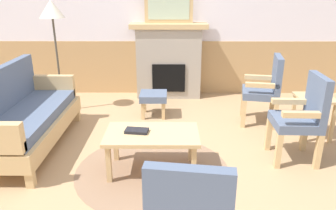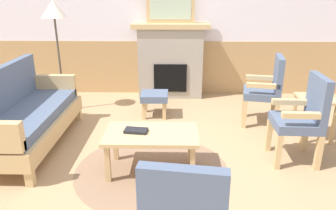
% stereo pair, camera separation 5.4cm
% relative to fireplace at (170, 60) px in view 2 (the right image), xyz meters
% --- Properties ---
extents(ground_plane, '(14.00, 14.00, 0.00)m').
position_rel_fireplace_xyz_m(ground_plane, '(0.00, -2.35, -0.65)').
color(ground_plane, tan).
extents(wall_back, '(7.20, 0.14, 2.70)m').
position_rel_fireplace_xyz_m(wall_back, '(0.00, 0.25, 0.66)').
color(wall_back, white).
rests_on(wall_back, ground_plane).
extents(fireplace, '(1.30, 0.44, 1.28)m').
position_rel_fireplace_xyz_m(fireplace, '(0.00, 0.00, 0.00)').
color(fireplace, '#A39989').
rests_on(fireplace, ground_plane).
extents(framed_picture, '(0.80, 0.04, 0.56)m').
position_rel_fireplace_xyz_m(framed_picture, '(0.00, 0.00, 0.91)').
color(framed_picture, tan).
rests_on(framed_picture, fireplace).
extents(couch, '(0.70, 1.80, 0.98)m').
position_rel_fireplace_xyz_m(couch, '(-1.69, -2.00, -0.26)').
color(couch, tan).
rests_on(couch, ground_plane).
extents(coffee_table, '(0.96, 0.56, 0.44)m').
position_rel_fireplace_xyz_m(coffee_table, '(-0.16, -2.53, -0.27)').
color(coffee_table, tan).
rests_on(coffee_table, ground_plane).
extents(round_rug, '(1.64, 1.64, 0.01)m').
position_rel_fireplace_xyz_m(round_rug, '(-0.16, -2.53, -0.65)').
color(round_rug, '#896B51').
rests_on(round_rug, ground_plane).
extents(book_on_table, '(0.25, 0.16, 0.03)m').
position_rel_fireplace_xyz_m(book_on_table, '(-0.32, -2.51, -0.20)').
color(book_on_table, black).
rests_on(book_on_table, coffee_table).
extents(footstool, '(0.40, 0.40, 0.36)m').
position_rel_fireplace_xyz_m(footstool, '(-0.22, -0.96, -0.37)').
color(footstool, tan).
rests_on(footstool, ground_plane).
extents(armchair_near_fireplace, '(0.50, 0.50, 0.98)m').
position_rel_fireplace_xyz_m(armchair_near_fireplace, '(1.47, -2.26, -0.11)').
color(armchair_near_fireplace, tan).
rests_on(armchair_near_fireplace, ground_plane).
extents(armchair_by_window_left, '(0.56, 0.56, 0.98)m').
position_rel_fireplace_xyz_m(armchair_by_window_left, '(1.36, -1.23, -0.11)').
color(armchair_by_window_left, tan).
rests_on(armchair_by_window_left, ground_plane).
extents(side_table, '(0.44, 0.44, 0.55)m').
position_rel_fireplace_xyz_m(side_table, '(1.86, -1.68, -0.22)').
color(side_table, tan).
rests_on(side_table, ground_plane).
extents(floor_lamp_by_couch, '(0.36, 0.36, 1.68)m').
position_rel_fireplace_xyz_m(floor_lamp_by_couch, '(-1.67, -0.75, 0.80)').
color(floor_lamp_by_couch, '#332D28').
rests_on(floor_lamp_by_couch, ground_plane).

